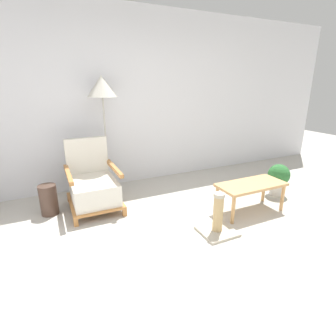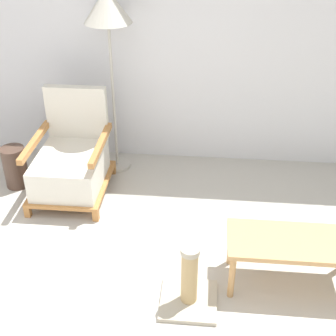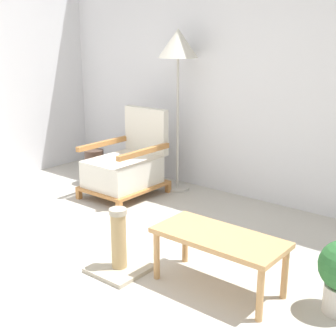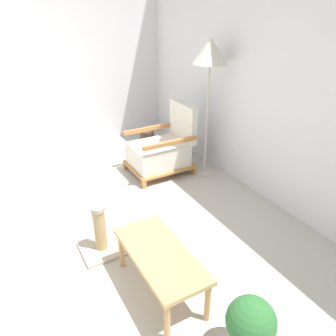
% 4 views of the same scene
% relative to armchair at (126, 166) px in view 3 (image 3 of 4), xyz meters
% --- Properties ---
extents(ground_plane, '(14.00, 14.00, 0.00)m').
position_rel_armchair_xyz_m(ground_plane, '(0.92, -1.71, -0.31)').
color(ground_plane, '#B7B2A8').
extents(wall_back, '(8.00, 0.06, 2.70)m').
position_rel_armchair_xyz_m(wall_back, '(0.92, 0.76, 1.04)').
color(wall_back, silver).
rests_on(wall_back, ground_plane).
extents(armchair, '(0.64, 0.80, 0.89)m').
position_rel_armchair_xyz_m(armchair, '(0.00, 0.00, 0.00)').
color(armchair, '#B2753D').
rests_on(armchair, ground_plane).
extents(floor_lamp, '(0.41, 0.41, 1.70)m').
position_rel_armchair_xyz_m(floor_lamp, '(0.31, 0.47, 1.18)').
color(floor_lamp, '#B7B2A8').
rests_on(floor_lamp, ground_plane).
extents(coffee_table, '(0.88, 0.41, 0.39)m').
position_rel_armchair_xyz_m(coffee_table, '(1.80, -0.99, 0.02)').
color(coffee_table, tan).
rests_on(coffee_table, ground_plane).
extents(vase, '(0.22, 0.22, 0.39)m').
position_rel_armchair_xyz_m(vase, '(-0.55, 0.05, -0.11)').
color(vase, '#473328').
rests_on(vase, ground_plane).
extents(scratching_post, '(0.38, 0.38, 0.48)m').
position_rel_armchair_xyz_m(scratching_post, '(1.12, -1.23, -0.16)').
color(scratching_post, '#B2A893').
rests_on(scratching_post, ground_plane).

